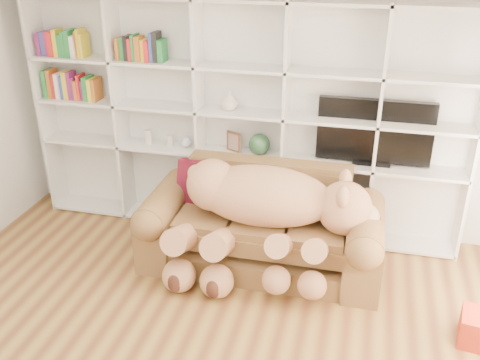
# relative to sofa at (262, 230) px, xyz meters

# --- Properties ---
(wall_back) EXTENTS (5.00, 0.02, 2.70)m
(wall_back) POSITION_rel_sofa_xyz_m (-0.35, 0.83, 1.00)
(wall_back) COLOR silver
(wall_back) RESTS_ON floor
(bookshelf) EXTENTS (4.43, 0.35, 2.40)m
(bookshelf) POSITION_rel_sofa_xyz_m (-0.59, 0.69, 0.95)
(bookshelf) COLOR white
(bookshelf) RESTS_ON floor
(sofa) EXTENTS (2.23, 0.96, 0.94)m
(sofa) POSITION_rel_sofa_xyz_m (0.00, 0.00, 0.00)
(sofa) COLOR brown
(sofa) RESTS_ON floor
(teddy_bear) EXTENTS (1.85, 0.97, 1.07)m
(teddy_bear) POSITION_rel_sofa_xyz_m (0.04, -0.19, 0.32)
(teddy_bear) COLOR tan
(teddy_bear) RESTS_ON sofa
(throw_pillow) EXTENTS (0.47, 0.29, 0.47)m
(throw_pillow) POSITION_rel_sofa_xyz_m (-0.65, 0.16, 0.35)
(throw_pillow) COLOR #5C0F1C
(throw_pillow) RESTS_ON sofa
(tv) EXTENTS (1.09, 0.18, 0.65)m
(tv) POSITION_rel_sofa_xyz_m (0.95, 0.69, 0.83)
(tv) COLOR black
(tv) RESTS_ON bookshelf
(picture_frame) EXTENTS (0.16, 0.09, 0.21)m
(picture_frame) POSITION_rel_sofa_xyz_m (-0.44, 0.64, 0.62)
(picture_frame) COLOR brown
(picture_frame) RESTS_ON bookshelf
(green_vase) EXTENTS (0.22, 0.22, 0.22)m
(green_vase) POSITION_rel_sofa_xyz_m (-0.17, 0.64, 0.62)
(green_vase) COLOR #2A5230
(green_vase) RESTS_ON bookshelf
(figurine_tall) EXTENTS (0.10, 0.10, 0.16)m
(figurine_tall) POSITION_rel_sofa_xyz_m (-1.38, 0.64, 0.59)
(figurine_tall) COLOR beige
(figurine_tall) RESTS_ON bookshelf
(figurine_short) EXTENTS (0.09, 0.09, 0.12)m
(figurine_short) POSITION_rel_sofa_xyz_m (-1.13, 0.64, 0.57)
(figurine_short) COLOR beige
(figurine_short) RESTS_ON bookshelf
(snow_globe) EXTENTS (0.11, 0.11, 0.11)m
(snow_globe) POSITION_rel_sofa_xyz_m (-0.96, 0.64, 0.57)
(snow_globe) COLOR silver
(snow_globe) RESTS_ON bookshelf
(shelf_vase) EXTENTS (0.20, 0.20, 0.19)m
(shelf_vase) POSITION_rel_sofa_xyz_m (-0.49, 0.64, 1.06)
(shelf_vase) COLOR beige
(shelf_vase) RESTS_ON bookshelf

